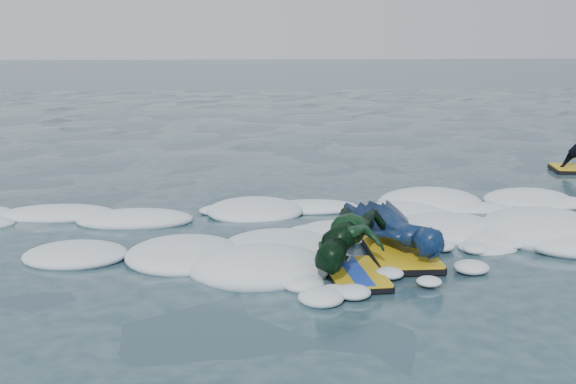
{
  "coord_description": "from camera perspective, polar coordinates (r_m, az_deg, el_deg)",
  "views": [
    {
      "loc": [
        -0.59,
        -6.33,
        1.97
      ],
      "look_at": [
        0.15,
        1.6,
        0.26
      ],
      "focal_mm": 45.0,
      "sensor_mm": 36.0,
      "label": 1
    }
  ],
  "objects": [
    {
      "name": "prone_woman_unit",
      "position": [
        6.8,
        8.55,
        -3.03
      ],
      "size": [
        0.91,
        1.64,
        0.4
      ],
      "rotation": [
        0.0,
        0.0,
        1.55
      ],
      "color": "black",
      "rests_on": "ground"
    },
    {
      "name": "foam_band",
      "position": [
        7.64,
        -0.74,
        -2.79
      ],
      "size": [
        12.0,
        3.1,
        0.3
      ],
      "primitive_type": null,
      "color": "white",
      "rests_on": "ground"
    },
    {
      "name": "ground",
      "position": [
        6.65,
        -0.02,
        -5.07
      ],
      "size": [
        120.0,
        120.0,
        0.0
      ],
      "primitive_type": "plane",
      "color": "#172738",
      "rests_on": "ground"
    },
    {
      "name": "prone_child_unit",
      "position": [
        6.18,
        5.04,
        -4.06
      ],
      "size": [
        1.08,
        1.39,
        0.49
      ],
      "rotation": [
        0.0,
        0.0,
        1.62
      ],
      "color": "black",
      "rests_on": "ground"
    }
  ]
}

